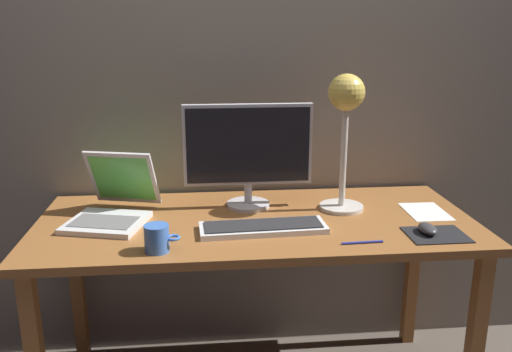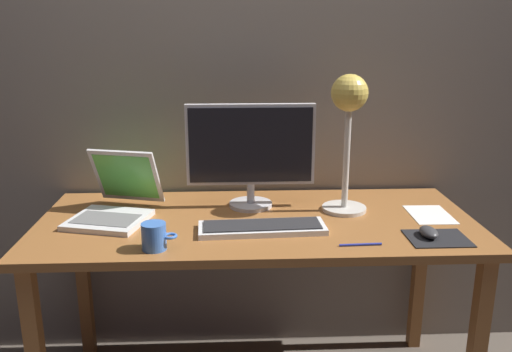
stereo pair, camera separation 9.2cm
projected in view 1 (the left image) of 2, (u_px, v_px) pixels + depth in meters
back_wall at (247, 58)px, 2.19m from camera, size 4.80×0.06×2.60m
desk at (256, 239)px, 1.98m from camera, size 1.60×0.70×0.74m
monitor at (248, 150)px, 2.04m from camera, size 0.49×0.17×0.41m
keyboard_main at (263, 227)px, 1.85m from camera, size 0.45×0.16×0.03m
laptop at (114, 201)px, 1.96m from camera, size 0.34×0.40×0.24m
desk_lamp at (346, 113)px, 1.97m from camera, size 0.17×0.17×0.52m
mousepad at (436, 235)px, 1.81m from camera, size 0.20×0.16×0.00m
mouse at (428, 229)px, 1.81m from camera, size 0.06×0.10×0.03m
coffee_mug at (157, 238)px, 1.67m from camera, size 0.11×0.08×0.09m
paper_sheet_near_mouse at (426, 212)px, 2.04m from camera, size 0.15×0.21×0.00m
pen at (362, 242)px, 1.74m from camera, size 0.14×0.01×0.01m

